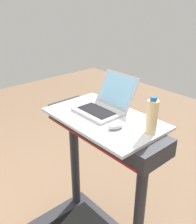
% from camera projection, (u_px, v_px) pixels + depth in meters
% --- Properties ---
extents(desk_board, '(0.76, 0.46, 0.02)m').
position_uv_depth(desk_board, '(104.00, 118.00, 1.64)').
color(desk_board, silver).
rests_on(desk_board, treadmill_base).
extents(laptop, '(0.30, 0.34, 0.22)m').
position_uv_depth(laptop, '(105.00, 104.00, 1.72)').
color(laptop, '#B7B7BC').
rests_on(laptop, desk_board).
extents(computer_mouse, '(0.08, 0.11, 0.03)m').
position_uv_depth(computer_mouse, '(116.00, 126.00, 1.50)').
color(computer_mouse, '#B2B2B7').
rests_on(computer_mouse, desk_board).
extents(water_bottle, '(0.06, 0.06, 0.22)m').
position_uv_depth(water_bottle, '(152.00, 116.00, 1.42)').
color(water_bottle, beige).
rests_on(water_bottle, desk_board).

